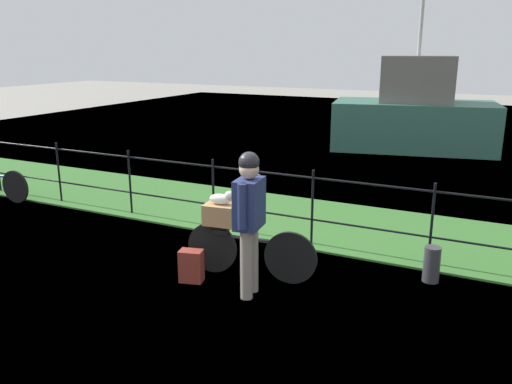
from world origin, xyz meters
name	(u,v)px	position (x,y,z in m)	size (l,w,h in m)	color
ground_plane	(194,283)	(0.00, 0.00, 0.00)	(60.00, 60.00, 0.00)	gray
grass_strip	(286,217)	(0.00, 2.82, 0.01)	(27.00, 2.40, 0.03)	#38702D
harbor_water	(377,154)	(0.00, 9.00, 0.00)	(30.00, 30.00, 0.00)	#426684
iron_fence	(261,195)	(0.00, 1.84, 0.64)	(18.04, 0.04, 1.12)	black
bicycle_main	(249,251)	(0.51, 0.46, 0.35)	(1.67, 0.28, 0.65)	black
wooden_crate	(220,214)	(0.14, 0.42, 0.78)	(0.38, 0.29, 0.26)	#A87F51
terrier_dog	(222,198)	(0.16, 0.42, 0.99)	(0.32, 0.17, 0.18)	silver
cyclist_person	(249,212)	(0.73, 0.04, 1.00)	(0.31, 0.54, 1.68)	gray
backpack_on_paving	(191,266)	(-0.06, 0.04, 0.20)	(0.28, 0.18, 0.40)	maroon
mooring_bollard	(432,264)	(2.56, 1.34, 0.22)	(0.20, 0.20, 0.45)	#38383D
moored_boat_near	(414,115)	(0.70, 10.13, 0.95)	(4.66, 2.93, 4.15)	#336656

